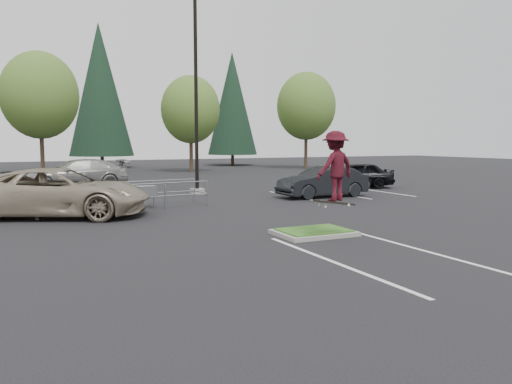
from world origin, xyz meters
name	(u,v)px	position (x,y,z in m)	size (l,w,h in m)	color
ground	(314,235)	(0.00, 0.00, 0.00)	(120.00, 120.00, 0.00)	black
grass_median	(314,232)	(0.00, 0.00, 0.08)	(2.20, 1.60, 0.16)	gray
stall_lines	(201,211)	(-1.35, 6.02, 0.00)	(22.62, 17.60, 0.01)	silver
light_pole	(196,104)	(0.50, 12.00, 4.56)	(0.70, 0.60, 10.12)	gray
decid_b	(40,98)	(-6.01, 30.53, 6.04)	(5.89, 5.89, 9.64)	#38281C
decid_c	(190,112)	(5.99, 29.83, 5.25)	(5.12, 5.12, 8.38)	#38281C
decid_d	(306,108)	(17.99, 30.33, 5.91)	(5.76, 5.76, 9.43)	#38281C
conif_b	(100,90)	(0.00, 40.50, 7.85)	(6.38, 6.38, 14.50)	#38281C
conif_c	(232,104)	(14.00, 39.50, 6.85)	(5.50, 5.50, 12.50)	#38281C
cart_corral	(149,191)	(-2.93, 7.95, 0.68)	(3.97, 1.80, 1.09)	gray
skateboarder	(335,166)	(0.02, -1.00, 2.04)	(1.34, 0.93, 2.05)	black
car_l_tan	(57,192)	(-6.50, 7.00, 0.88)	(2.92, 6.34, 1.76)	gray
car_l_black	(12,188)	(-8.00, 11.50, 0.72)	(2.03, 4.99, 1.45)	black
car_r_charc	(323,182)	(5.65, 8.22, 0.75)	(1.59, 4.55, 1.50)	black
car_r_black	(355,175)	(10.00, 11.47, 0.76)	(1.79, 4.44, 1.51)	black
car_far_silver	(77,174)	(-4.71, 18.00, 0.84)	(2.35, 5.78, 1.68)	gray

